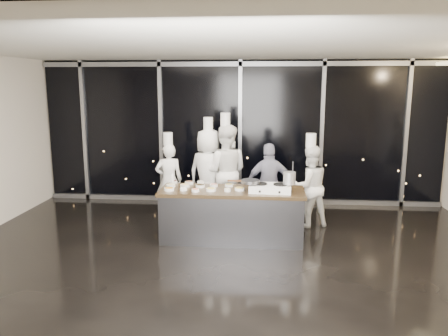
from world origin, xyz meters
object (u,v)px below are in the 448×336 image
Objects in this scene: demo_counter at (232,215)px; stock_pot at (289,178)px; chef_center at (225,171)px; chef_right at (309,186)px; frying_pan at (250,181)px; chef_far_left at (169,179)px; chef_left at (209,173)px; stove at (270,188)px; guest at (269,184)px.

stock_pot is (0.96, -0.11, 0.69)m from demo_counter.
chef_right is (1.63, -0.41, -0.17)m from chef_center.
chef_far_left is at bearing 144.36° from frying_pan.
frying_pan is at bearing 125.54° from chef_far_left.
chef_center is at bearing 114.45° from frying_pan.
demo_counter is at bearing 13.06° from chef_right.
chef_left reaches higher than demo_counter.
stock_pot is 0.12× the size of chef_far_left.
frying_pan reaches higher than stove.
demo_counter is 12.03× the size of stock_pot.
chef_center reaches higher than stock_pot.
chef_left is (-0.88, 1.43, -0.16)m from frying_pan.
stock_pot is at bearing 0.83° from frying_pan.
demo_counter is 1.54m from chef_left.
chef_center is 0.96m from guest.
stove is (0.65, -0.09, 0.51)m from demo_counter.
demo_counter is at bearing 132.40° from chef_left.
stove is 1.65m from chef_center.
frying_pan is at bearing 112.43° from chef_center.
chef_right is (1.40, 0.90, 0.33)m from demo_counter.
demo_counter is 0.83m from stove.
chef_far_left reaches higher than frying_pan.
chef_left reaches higher than stock_pot.
chef_center reaches higher than guest.
chef_center is at bearing -30.28° from guest.
frying_pan is at bearing 177.43° from stock_pot.
stove is at bearing 123.50° from chef_center.
chef_left is 0.96× the size of chef_center.
frying_pan is at bearing -14.35° from demo_counter.
chef_center is 1.19× the size of chef_right.
chef_center is (-0.88, 1.40, -0.01)m from stove.
chef_far_left is 2.05m from guest.
chef_far_left is 0.82m from chef_left.
guest is 0.75m from chef_right.
chef_far_left is (-1.68, 1.36, -0.29)m from frying_pan.
demo_counter is 1.21× the size of chef_left.
chef_far_left is (-2.34, 1.39, -0.37)m from stock_pot.
demo_counter is 1.42m from chef_center.
stock_pot is 0.13× the size of guest.
demo_counter is at bearing 47.21° from guest.
chef_far_left reaches higher than demo_counter.
chef_far_left reaches higher than stock_pot.
stove is at bearing 175.87° from stock_pot.
chef_left reaches higher than guest.
chef_far_left is at bearing 24.07° from chef_left.
chef_left reaches higher than chef_far_left.
chef_far_left is 0.97× the size of chef_right.
chef_center is (0.34, -0.04, 0.04)m from chef_left.
chef_left is (-0.57, 1.35, 0.46)m from demo_counter.
demo_counter is 1.91m from chef_far_left.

